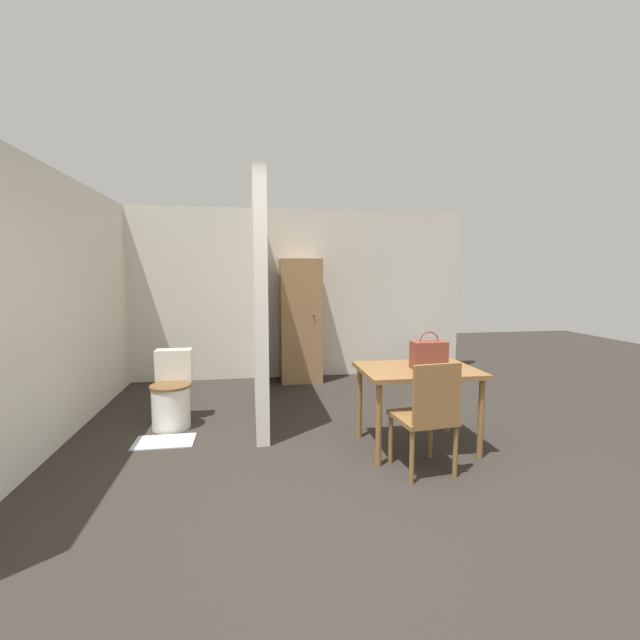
{
  "coord_description": "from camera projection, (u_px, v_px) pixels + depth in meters",
  "views": [
    {
      "loc": [
        -0.51,
        -2.41,
        1.56
      ],
      "look_at": [
        0.14,
        1.61,
        1.12
      ],
      "focal_mm": 24.0,
      "sensor_mm": 36.0,
      "label": 1
    }
  ],
  "objects": [
    {
      "name": "ground_plane",
      "position": [
        340.0,
        530.0,
        2.61
      ],
      "size": [
        16.0,
        16.0,
        0.0
      ],
      "primitive_type": "plane",
      "color": "#2D2823"
    },
    {
      "name": "partition_wall",
      "position": [
        259.0,
        300.0,
        5.01
      ],
      "size": [
        0.12,
        2.6,
        2.5
      ],
      "color": "beige",
      "rests_on": "ground_plane"
    },
    {
      "name": "wall_back",
      "position": [
        285.0,
        294.0,
        6.41
      ],
      "size": [
        5.47,
        0.12,
        2.5
      ],
      "color": "beige",
      "rests_on": "ground_plane"
    },
    {
      "name": "toilet",
      "position": [
        172.0,
        395.0,
        4.38
      ],
      "size": [
        0.4,
        0.55,
        0.76
      ],
      "color": "silver",
      "rests_on": "ground_plane"
    },
    {
      "name": "space_heater",
      "position": [
        425.0,
        362.0,
        6.21
      ],
      "size": [
        0.32,
        0.22,
        0.56
      ],
      "color": "#BCBCC1",
      "rests_on": "ground_plane"
    },
    {
      "name": "handbag",
      "position": [
        429.0,
        355.0,
        3.73
      ],
      "size": [
        0.3,
        0.16,
        0.33
      ],
      "color": "brown",
      "rests_on": "dining_table"
    },
    {
      "name": "bath_mat",
      "position": [
        164.0,
        442.0,
        3.97
      ],
      "size": [
        0.54,
        0.34,
        0.01
      ],
      "color": "#B2BCC6",
      "rests_on": "ground_plane"
    },
    {
      "name": "wooden_chair",
      "position": [
        428.0,
        413.0,
        3.29
      ],
      "size": [
        0.47,
        0.47,
        0.9
      ],
      "rotation": [
        0.0,
        0.0,
        0.11
      ],
      "color": "brown",
      "rests_on": "ground_plane"
    },
    {
      "name": "wall_left",
      "position": [
        61.0,
        306.0,
        4.05
      ],
      "size": [
        0.12,
        4.95,
        2.5
      ],
      "color": "beige",
      "rests_on": "ground_plane"
    },
    {
      "name": "dining_table",
      "position": [
        417.0,
        378.0,
        3.79
      ],
      "size": [
        1.01,
        0.74,
        0.73
      ],
      "color": "brown",
      "rests_on": "ground_plane"
    },
    {
      "name": "wooden_cabinet",
      "position": [
        300.0,
        321.0,
        6.17
      ],
      "size": [
        0.58,
        0.5,
        1.76
      ],
      "color": "#997047",
      "rests_on": "ground_plane"
    }
  ]
}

